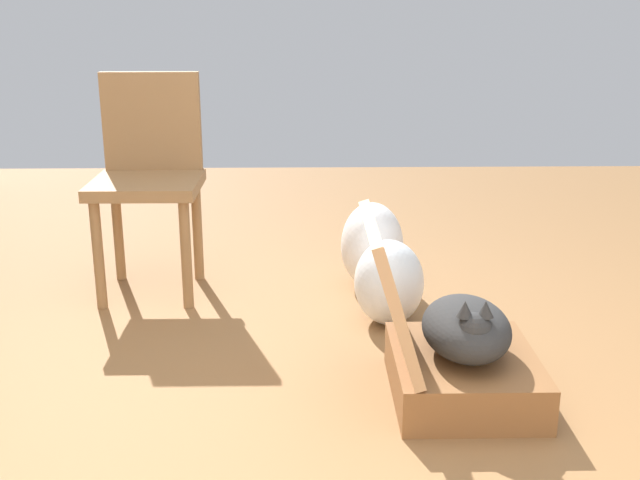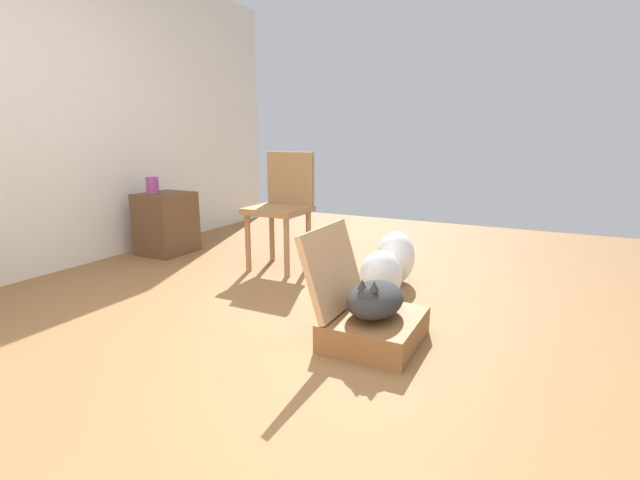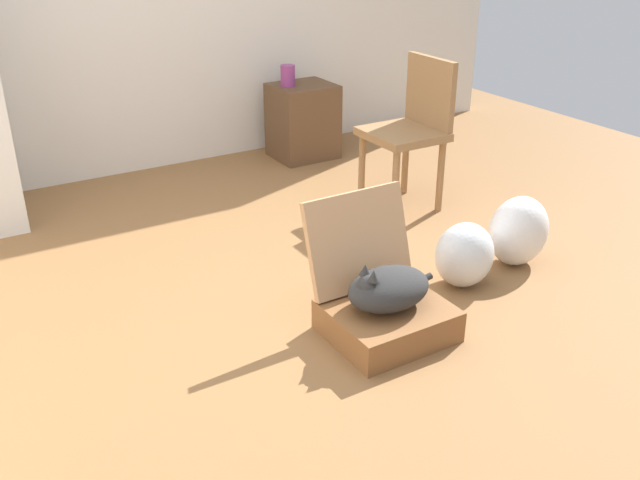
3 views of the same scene
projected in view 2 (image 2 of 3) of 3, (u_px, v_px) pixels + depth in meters
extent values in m
plane|color=olive|center=(266.00, 337.00, 2.49)|extent=(7.68, 7.68, 0.00)
cube|color=brown|center=(374.00, 329.00, 2.41)|extent=(0.53, 0.46, 0.15)
cube|color=tan|center=(332.00, 268.00, 2.45)|extent=(0.53, 0.17, 0.45)
ellipsoid|color=#2D2D2D|center=(375.00, 299.00, 2.38)|extent=(0.40, 0.28, 0.18)
sphere|color=#2D2D2D|center=(368.00, 299.00, 2.27)|extent=(0.11, 0.11, 0.11)
cone|color=#2D2D2D|center=(374.00, 286.00, 2.24)|extent=(0.05, 0.05, 0.05)
cone|color=#2D2D2D|center=(362.00, 284.00, 2.27)|extent=(0.05, 0.05, 0.05)
cylinder|color=#2D2D2D|center=(379.00, 296.00, 2.56)|extent=(0.20, 0.03, 0.07)
ellipsoid|color=silver|center=(381.00, 276.00, 3.01)|extent=(0.32, 0.28, 0.34)
ellipsoid|color=white|center=(395.00, 258.00, 3.37)|extent=(0.35, 0.28, 0.39)
cube|color=brown|center=(166.00, 223.00, 4.24)|extent=(0.46, 0.40, 0.56)
cylinder|color=#8C387A|center=(152.00, 186.00, 4.07)|extent=(0.11, 0.11, 0.15)
cylinder|color=olive|center=(248.00, 243.00, 3.67)|extent=(0.04, 0.04, 0.47)
cylinder|color=olive|center=(287.00, 248.00, 3.51)|extent=(0.04, 0.04, 0.47)
cylinder|color=olive|center=(272.00, 235.00, 3.97)|extent=(0.04, 0.04, 0.47)
cylinder|color=olive|center=(308.00, 239.00, 3.81)|extent=(0.04, 0.04, 0.47)
cube|color=olive|center=(278.00, 210.00, 3.68)|extent=(0.44, 0.45, 0.05)
cube|color=olive|center=(290.00, 178.00, 3.80)|extent=(0.04, 0.43, 0.43)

